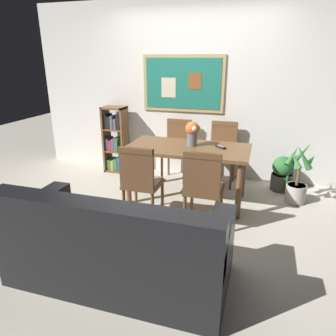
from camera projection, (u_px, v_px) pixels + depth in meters
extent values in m
plane|color=beige|center=(166.00, 212.00, 3.78)|extent=(12.00, 12.00, 0.00)
cube|color=silver|center=(195.00, 92.00, 4.67)|extent=(5.20, 0.10, 2.60)
cube|color=tan|center=(183.00, 84.00, 4.62)|extent=(1.24, 0.02, 0.83)
cube|color=#1E7260|center=(183.00, 84.00, 4.61)|extent=(1.14, 0.01, 0.73)
cube|color=beige|center=(169.00, 88.00, 4.68)|extent=(0.22, 0.00, 0.29)
cube|color=brown|center=(195.00, 81.00, 4.53)|extent=(0.19, 0.00, 0.23)
cube|color=brown|center=(188.00, 148.00, 3.90)|extent=(1.54, 0.81, 0.04)
cylinder|color=brown|center=(128.00, 178.00, 3.92)|extent=(0.07, 0.07, 0.69)
cylinder|color=brown|center=(239.00, 191.00, 3.54)|extent=(0.07, 0.07, 0.69)
cylinder|color=brown|center=(146.00, 163.00, 4.51)|extent=(0.07, 0.07, 0.69)
cylinder|color=brown|center=(243.00, 172.00, 4.13)|extent=(0.07, 0.07, 0.69)
cube|color=brown|center=(143.00, 184.00, 3.50)|extent=(0.40, 0.40, 0.03)
cube|color=#997A66|center=(143.00, 182.00, 3.49)|extent=(0.36, 0.36, 0.03)
cylinder|color=brown|center=(124.00, 206.00, 3.47)|extent=(0.04, 0.04, 0.42)
cylinder|color=brown|center=(153.00, 211.00, 3.37)|extent=(0.04, 0.04, 0.42)
cylinder|color=brown|center=(136.00, 194.00, 3.77)|extent=(0.04, 0.04, 0.42)
cylinder|color=brown|center=(162.00, 198.00, 3.68)|extent=(0.04, 0.04, 0.42)
cube|color=brown|center=(136.00, 169.00, 3.26)|extent=(0.38, 0.04, 0.46)
cube|color=brown|center=(136.00, 151.00, 3.19)|extent=(0.38, 0.05, 0.06)
cube|color=brown|center=(176.00, 153.00, 4.66)|extent=(0.40, 0.40, 0.03)
cube|color=#997A66|center=(176.00, 151.00, 4.65)|extent=(0.36, 0.36, 0.03)
cylinder|color=brown|center=(189.00, 164.00, 4.84)|extent=(0.04, 0.04, 0.42)
cylinder|color=brown|center=(169.00, 162.00, 4.94)|extent=(0.04, 0.04, 0.42)
cylinder|color=brown|center=(184.00, 171.00, 4.54)|extent=(0.04, 0.04, 0.42)
cylinder|color=brown|center=(162.00, 169.00, 4.63)|extent=(0.04, 0.04, 0.42)
cube|color=brown|center=(179.00, 134.00, 4.74)|extent=(0.38, 0.04, 0.46)
cube|color=brown|center=(179.00, 121.00, 4.68)|extent=(0.38, 0.05, 0.06)
cube|color=brown|center=(221.00, 156.00, 4.50)|extent=(0.40, 0.40, 0.03)
cube|color=#997A66|center=(222.00, 154.00, 4.49)|extent=(0.36, 0.36, 0.03)
cylinder|color=brown|center=(233.00, 168.00, 4.68)|extent=(0.04, 0.04, 0.42)
cylinder|color=brown|center=(211.00, 166.00, 4.77)|extent=(0.04, 0.04, 0.42)
cylinder|color=brown|center=(231.00, 176.00, 4.37)|extent=(0.04, 0.04, 0.42)
cylinder|color=brown|center=(207.00, 173.00, 4.47)|extent=(0.04, 0.04, 0.42)
cube|color=brown|center=(224.00, 137.00, 4.58)|extent=(0.38, 0.04, 0.46)
cube|color=brown|center=(225.00, 124.00, 4.51)|extent=(0.38, 0.05, 0.06)
cube|color=brown|center=(204.00, 190.00, 3.34)|extent=(0.40, 0.40, 0.03)
cube|color=#997A66|center=(204.00, 188.00, 3.33)|extent=(0.36, 0.36, 0.03)
cylinder|color=brown|center=(185.00, 214.00, 3.31)|extent=(0.04, 0.04, 0.42)
cylinder|color=brown|center=(216.00, 218.00, 3.21)|extent=(0.04, 0.04, 0.42)
cylinder|color=brown|center=(192.00, 200.00, 3.62)|extent=(0.04, 0.04, 0.42)
cylinder|color=brown|center=(221.00, 204.00, 3.52)|extent=(0.04, 0.04, 0.42)
cube|color=brown|center=(202.00, 175.00, 3.10)|extent=(0.38, 0.04, 0.46)
cube|color=brown|center=(202.00, 156.00, 3.03)|extent=(0.38, 0.05, 0.06)
cube|color=black|center=(121.00, 255.00, 2.63)|extent=(1.80, 0.84, 0.40)
cube|color=black|center=(99.00, 231.00, 2.20)|extent=(1.80, 0.20, 0.44)
cube|color=black|center=(37.00, 210.00, 2.75)|extent=(0.18, 0.80, 0.22)
cube|color=black|center=(218.00, 239.00, 2.30)|extent=(0.18, 0.80, 0.22)
cube|color=maroon|center=(58.00, 220.00, 2.47)|extent=(0.32, 0.16, 0.33)
cube|color=#8C6B4C|center=(109.00, 229.00, 2.35)|extent=(0.32, 0.16, 0.33)
cube|color=brown|center=(107.00, 139.00, 5.06)|extent=(0.03, 0.28, 1.06)
cube|color=brown|center=(125.00, 140.00, 4.97)|extent=(0.03, 0.28, 1.06)
cube|color=brown|center=(117.00, 170.00, 5.19)|extent=(0.36, 0.28, 0.03)
cube|color=brown|center=(114.00, 108.00, 4.84)|extent=(0.36, 0.28, 0.03)
cube|color=brown|center=(116.00, 150.00, 5.08)|extent=(0.30, 0.28, 0.02)
cube|color=brown|center=(115.00, 129.00, 4.96)|extent=(0.30, 0.28, 0.02)
cube|color=#337247|center=(111.00, 163.00, 5.18)|extent=(0.06, 0.22, 0.17)
cube|color=gold|center=(115.00, 164.00, 5.17)|extent=(0.05, 0.22, 0.16)
cube|color=#337247|center=(118.00, 163.00, 5.15)|extent=(0.06, 0.22, 0.19)
cube|color=#2D4C8C|center=(121.00, 163.00, 5.13)|extent=(0.04, 0.22, 0.22)
cube|color=#2D4C8C|center=(124.00, 163.00, 5.11)|extent=(0.06, 0.22, 0.23)
cube|color=#2D4C8C|center=(110.00, 143.00, 5.07)|extent=(0.04, 0.22, 0.20)
cube|color=#B2332D|center=(112.00, 144.00, 5.06)|extent=(0.05, 0.22, 0.17)
cube|color=#7F3F72|center=(115.00, 144.00, 5.04)|extent=(0.04, 0.22, 0.19)
cube|color=#337247|center=(118.00, 144.00, 5.03)|extent=(0.06, 0.22, 0.20)
cube|color=black|center=(108.00, 121.00, 4.95)|extent=(0.04, 0.22, 0.23)
cube|color=black|center=(111.00, 122.00, 4.94)|extent=(0.05, 0.22, 0.19)
cube|color=#595960|center=(114.00, 122.00, 4.92)|extent=(0.04, 0.22, 0.21)
cube|color=#595960|center=(117.00, 123.00, 4.91)|extent=(0.05, 0.22, 0.17)
cube|color=black|center=(120.00, 122.00, 4.89)|extent=(0.05, 0.22, 0.22)
cylinder|color=#4C4742|center=(281.00, 182.00, 4.40)|extent=(0.29, 0.29, 0.23)
cylinder|color=#332319|center=(282.00, 175.00, 4.37)|extent=(0.26, 0.26, 0.02)
sphere|color=#2D6B33|center=(283.00, 167.00, 4.32)|extent=(0.29, 0.29, 0.29)
cylinder|color=#2D6B33|center=(286.00, 186.00, 4.24)|extent=(0.03, 0.03, 0.28)
cylinder|color=#2D6B33|center=(291.00, 179.00, 4.44)|extent=(0.03, 0.03, 0.26)
cylinder|color=#B2ADA3|center=(295.00, 194.00, 4.02)|extent=(0.25, 0.25, 0.24)
cylinder|color=#332319|center=(297.00, 186.00, 3.98)|extent=(0.23, 0.23, 0.02)
cylinder|color=brown|center=(298.00, 176.00, 3.93)|extent=(0.04, 0.04, 0.26)
cone|color=#387F3D|center=(311.00, 160.00, 3.84)|extent=(0.12, 0.27, 0.23)
cone|color=#387F3D|center=(302.00, 153.00, 3.93)|extent=(0.25, 0.11, 0.31)
cone|color=#387F3D|center=(293.00, 156.00, 3.94)|extent=(0.21, 0.25, 0.26)
cone|color=#387F3D|center=(296.00, 160.00, 3.83)|extent=(0.20, 0.20, 0.22)
cone|color=#387F3D|center=(304.00, 158.00, 3.75)|extent=(0.25, 0.12, 0.32)
cylinder|color=slate|center=(192.00, 140.00, 3.91)|extent=(0.13, 0.13, 0.16)
sphere|color=#D86633|center=(192.00, 129.00, 3.87)|extent=(0.18, 0.18, 0.18)
sphere|color=silver|center=(191.00, 129.00, 3.94)|extent=(0.07, 0.07, 0.07)
sphere|color=silver|center=(194.00, 129.00, 3.80)|extent=(0.07, 0.07, 0.07)
sphere|color=pink|center=(198.00, 128.00, 3.86)|extent=(0.06, 0.06, 0.06)
cube|color=black|center=(221.00, 147.00, 3.85)|extent=(0.15, 0.13, 0.02)
cube|color=gray|center=(221.00, 146.00, 3.84)|extent=(0.10, 0.09, 0.00)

